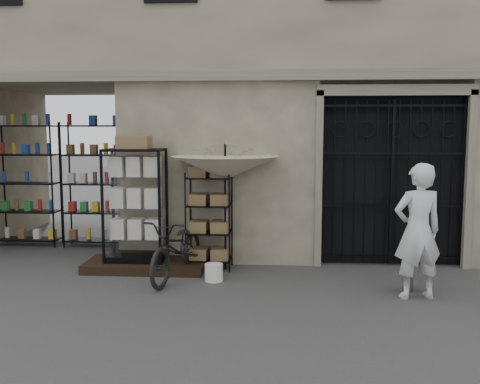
# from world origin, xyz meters

# --- Properties ---
(ground) EXTENTS (80.00, 80.00, 0.00)m
(ground) POSITION_xyz_m (0.00, 0.00, 0.00)
(ground) COLOR black
(ground) RESTS_ON ground
(main_building) EXTENTS (14.00, 4.00, 9.00)m
(main_building) POSITION_xyz_m (0.00, 4.00, 4.50)
(main_building) COLOR tan
(main_building) RESTS_ON ground
(shop_recess) EXTENTS (3.00, 1.70, 3.00)m
(shop_recess) POSITION_xyz_m (-4.50, 2.80, 1.50)
(shop_recess) COLOR black
(shop_recess) RESTS_ON ground
(shop_shelving) EXTENTS (2.70, 0.50, 2.50)m
(shop_shelving) POSITION_xyz_m (-4.55, 3.30, 1.25)
(shop_shelving) COLOR black
(shop_shelving) RESTS_ON ground
(iron_gate) EXTENTS (2.50, 0.21, 3.00)m
(iron_gate) POSITION_xyz_m (1.75, 2.28, 1.50)
(iron_gate) COLOR black
(iron_gate) RESTS_ON ground
(step_platform) EXTENTS (2.00, 0.90, 0.15)m
(step_platform) POSITION_xyz_m (-2.40, 1.55, 0.07)
(step_platform) COLOR black
(step_platform) RESTS_ON ground
(display_cabinet) EXTENTS (1.06, 0.80, 2.04)m
(display_cabinet) POSITION_xyz_m (-2.57, 1.59, 1.00)
(display_cabinet) COLOR black
(display_cabinet) RESTS_ON step_platform
(wire_rack) EXTENTS (0.73, 0.53, 1.65)m
(wire_rack) POSITION_xyz_m (-1.34, 1.72, 0.81)
(wire_rack) COLOR black
(wire_rack) RESTS_ON ground
(market_umbrella) EXTENTS (1.89, 1.91, 2.53)m
(market_umbrella) POSITION_xyz_m (-1.07, 1.68, 1.82)
(market_umbrella) COLOR black
(market_umbrella) RESTS_ON ground
(white_bucket) EXTENTS (0.32, 0.32, 0.27)m
(white_bucket) POSITION_xyz_m (-1.18, 0.95, 0.14)
(white_bucket) COLOR white
(white_bucket) RESTS_ON ground
(bicycle) EXTENTS (0.85, 1.10, 1.87)m
(bicycle) POSITION_xyz_m (-1.76, 1.04, 0.00)
(bicycle) COLOR black
(bicycle) RESTS_ON ground
(steel_bollard) EXTENTS (0.17, 0.17, 0.80)m
(steel_bollard) POSITION_xyz_m (1.71, 0.62, 0.40)
(steel_bollard) COLOR #545663
(steel_bollard) RESTS_ON ground
(shopkeeper) EXTENTS (1.10, 2.00, 0.45)m
(shopkeeper) POSITION_xyz_m (1.75, 0.33, 0.00)
(shopkeeper) COLOR silver
(shopkeeper) RESTS_ON ground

